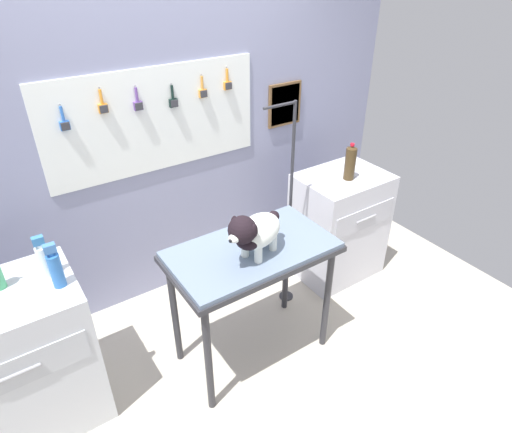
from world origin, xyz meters
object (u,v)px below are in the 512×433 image
soda_bottle (350,163)px  spray_bottle_short (44,259)px  counter_left (16,363)px  grooming_arm (289,219)px  cabinet_right (338,225)px  grooming_table (252,261)px  dog (254,232)px

soda_bottle → spray_bottle_short: bearing=179.0°
counter_left → grooming_arm: bearing=0.0°
grooming_arm → counter_left: grooming_arm is taller
counter_left → cabinet_right: bearing=1.3°
counter_left → soda_bottle: bearing=0.1°
grooming_arm → spray_bottle_short: grooming_arm is taller
grooming_table → cabinet_right: 1.20m
cabinet_right → dog: bearing=-158.7°
grooming_table → cabinet_right: size_ratio=1.12×
grooming_table → counter_left: size_ratio=1.10×
grooming_arm → counter_left: bearing=-180.0°
cabinet_right → soda_bottle: size_ratio=3.17×
soda_bottle → counter_left: bearing=-179.9°
grooming_table → soda_bottle: size_ratio=3.56×
counter_left → soda_bottle: 2.50m
counter_left → spray_bottle_short: (0.29, 0.04, 0.57)m
spray_bottle_short → soda_bottle: (2.15, -0.04, 0.01)m
counter_left → cabinet_right: counter_left is taller
dog → spray_bottle_short: (-1.03, 0.43, -0.02)m
grooming_arm → counter_left: 1.89m
spray_bottle_short → grooming_table: bearing=-17.9°
counter_left → cabinet_right: (2.44, 0.06, -0.01)m
grooming_table → grooming_arm: grooming_arm is taller
grooming_table → dog: bearing=-114.7°
spray_bottle_short → soda_bottle: size_ratio=0.85×
grooming_table → dog: (-0.04, -0.08, 0.27)m
dog → cabinet_right: size_ratio=0.47×
cabinet_right → spray_bottle_short: size_ratio=3.75×
dog → spray_bottle_short: dog is taller
grooming_arm → cabinet_right: 0.65m
grooming_table → soda_bottle: (1.08, 0.31, 0.26)m
grooming_arm → dog: 0.74m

